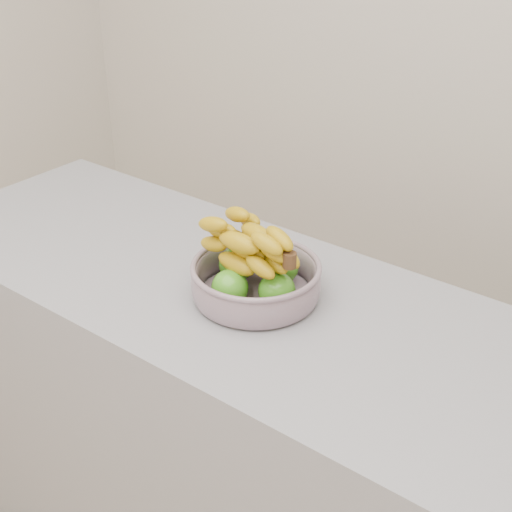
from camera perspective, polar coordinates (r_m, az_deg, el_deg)
The scene contains 2 objects.
counter at distance 1.77m, azimuth 2.20°, elevation -16.59°, with size 2.00×0.60×0.90m, color #9998A0.
fruit_bowl at distance 1.49m, azimuth -0.04°, elevation -1.49°, with size 0.27×0.27×0.17m.
Camera 1 is at (0.70, -0.30, 1.72)m, focal length 50.00 mm.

